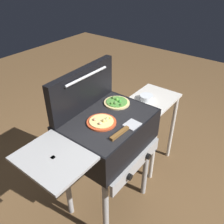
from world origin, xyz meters
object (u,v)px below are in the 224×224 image
object	(u,v)px
pizza_cheese	(102,122)
pizza_veggie	(117,102)
grill	(107,135)
topping_bowl_near	(146,98)
prep_table	(151,118)
spatula	(125,130)

from	to	relation	value
pizza_cheese	pizza_veggie	distance (m)	0.27
grill	topping_bowl_near	bearing A→B (deg)	3.42
pizza_cheese	pizza_veggie	bearing A→B (deg)	14.97
pizza_cheese	topping_bowl_near	xyz separation A→B (m)	(0.66, 0.04, -0.13)
pizza_veggie	prep_table	bearing A→B (deg)	-7.44
grill	prep_table	bearing A→B (deg)	0.37
grill	pizza_cheese	distance (m)	0.16
pizza_veggie	prep_table	world-z (taller)	pizza_veggie
spatula	prep_table	world-z (taller)	spatula
pizza_veggie	pizza_cheese	bearing A→B (deg)	-165.03
pizza_cheese	prep_table	bearing A→B (deg)	0.61
pizza_cheese	spatula	xyz separation A→B (m)	(0.03, -0.17, -0.00)
pizza_veggie	topping_bowl_near	size ratio (longest dim) A/B	1.63
pizza_veggie	spatula	world-z (taller)	pizza_veggie
grill	spatula	xyz separation A→B (m)	(-0.03, -0.17, 0.15)
pizza_cheese	spatula	size ratio (longest dim) A/B	0.74
grill	pizza_cheese	world-z (taller)	pizza_cheese
grill	prep_table	size ratio (longest dim) A/B	1.27
pizza_veggie	prep_table	xyz separation A→B (m)	(0.47, -0.06, -0.37)
grill	pizza_cheese	xyz separation A→B (m)	(-0.06, -0.00, 0.15)
pizza_cheese	grill	bearing A→B (deg)	3.31
pizza_cheese	spatula	world-z (taller)	pizza_cheese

